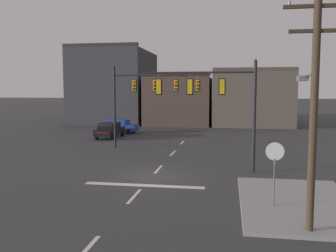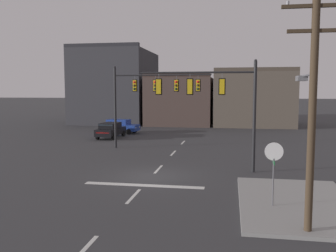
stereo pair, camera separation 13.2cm
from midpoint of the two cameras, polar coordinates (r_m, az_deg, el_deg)
name	(u,v)px [view 2 (the right image)]	position (r m, az deg, el deg)	size (l,w,h in m)	color
ground_plane	(152,177)	(21.41, -2.38, -7.86)	(400.00, 400.00, 0.00)	#353538
sidewalk_near_corner	(297,203)	(17.33, 19.69, -11.20)	(5.00, 8.00, 0.15)	gray
stop_bar_paint	(144,185)	(19.52, -3.64, -9.20)	(6.40, 0.50, 0.01)	silver
lane_centreline	(158,169)	(23.32, -1.34, -6.73)	(0.16, 26.40, 0.01)	silver
signal_mast_near_side	(216,96)	(22.54, 7.73, 4.60)	(7.12, 0.36, 6.82)	black
signal_mast_far_side	(147,92)	(30.84, -3.15, 5.36)	(8.33, 0.75, 7.03)	black
stop_sign	(274,159)	(15.92, 16.38, -4.92)	(0.76, 0.64, 2.83)	#56565B
car_lot_nearside	(111,130)	(38.56, -8.82, -0.59)	(2.12, 4.54, 1.61)	black
car_lot_middle	(119,126)	(42.57, -7.48, 0.01)	(4.60, 2.33, 1.61)	navy
utility_pole	(312,103)	(13.37, 21.72, 3.38)	(2.20, 2.59, 8.33)	#423323
building_row	(166,93)	(55.05, -0.30, 5.19)	(31.44, 13.49, 11.36)	#38383D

